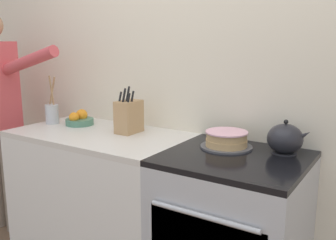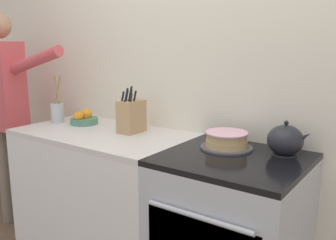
{
  "view_description": "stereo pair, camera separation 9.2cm",
  "coord_description": "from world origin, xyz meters",
  "px_view_note": "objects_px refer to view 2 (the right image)",
  "views": [
    {
      "loc": [
        1.0,
        -1.41,
        1.48
      ],
      "look_at": [
        -0.1,
        0.3,
        1.06
      ],
      "focal_mm": 40.0,
      "sensor_mm": 36.0,
      "label": 1
    },
    {
      "loc": [
        1.07,
        -1.36,
        1.48
      ],
      "look_at": [
        -0.1,
        0.3,
        1.06
      ],
      "focal_mm": 40.0,
      "sensor_mm": 36.0,
      "label": 2
    }
  ],
  "objects_px": {
    "layer_cake": "(227,141)",
    "knife_block": "(131,116)",
    "tea_kettle": "(286,140)",
    "utensil_crock": "(57,112)",
    "person_baker": "(5,103)",
    "stove_range": "(230,238)",
    "fruit_bowl": "(84,119)"
  },
  "relations": [
    {
      "from": "tea_kettle",
      "to": "knife_block",
      "type": "relative_size",
      "value": 0.76
    },
    {
      "from": "utensil_crock",
      "to": "person_baker",
      "type": "height_order",
      "value": "person_baker"
    },
    {
      "from": "fruit_bowl",
      "to": "person_baker",
      "type": "bearing_deg",
      "value": -166.21
    },
    {
      "from": "person_baker",
      "to": "stove_range",
      "type": "bearing_deg",
      "value": 14.62
    },
    {
      "from": "layer_cake",
      "to": "knife_block",
      "type": "xyz_separation_m",
      "value": [
        -0.67,
        -0.01,
        0.06
      ]
    },
    {
      "from": "stove_range",
      "to": "fruit_bowl",
      "type": "xyz_separation_m",
      "value": [
        -1.21,
        0.1,
        0.49
      ]
    },
    {
      "from": "tea_kettle",
      "to": "person_baker",
      "type": "xyz_separation_m",
      "value": [
        -2.11,
        -0.26,
        0.03
      ]
    },
    {
      "from": "layer_cake",
      "to": "fruit_bowl",
      "type": "relative_size",
      "value": 1.47
    },
    {
      "from": "stove_range",
      "to": "layer_cake",
      "type": "distance_m",
      "value": 0.52
    },
    {
      "from": "fruit_bowl",
      "to": "person_baker",
      "type": "distance_m",
      "value": 0.72
    },
    {
      "from": "fruit_bowl",
      "to": "person_baker",
      "type": "height_order",
      "value": "person_baker"
    },
    {
      "from": "stove_range",
      "to": "person_baker",
      "type": "height_order",
      "value": "person_baker"
    },
    {
      "from": "layer_cake",
      "to": "knife_block",
      "type": "relative_size",
      "value": 0.95
    },
    {
      "from": "layer_cake",
      "to": "tea_kettle",
      "type": "xyz_separation_m",
      "value": [
        0.3,
        0.06,
        0.03
      ]
    },
    {
      "from": "utensil_crock",
      "to": "stove_range",
      "type": "bearing_deg",
      "value": -0.95
    },
    {
      "from": "layer_cake",
      "to": "knife_block",
      "type": "bearing_deg",
      "value": -178.77
    },
    {
      "from": "tea_kettle",
      "to": "utensil_crock",
      "type": "relative_size",
      "value": 0.66
    },
    {
      "from": "layer_cake",
      "to": "fruit_bowl",
      "type": "distance_m",
      "value": 1.11
    },
    {
      "from": "tea_kettle",
      "to": "knife_block",
      "type": "height_order",
      "value": "knife_block"
    },
    {
      "from": "utensil_crock",
      "to": "person_baker",
      "type": "distance_m",
      "value": 0.51
    },
    {
      "from": "tea_kettle",
      "to": "layer_cake",
      "type": "bearing_deg",
      "value": -168.04
    },
    {
      "from": "layer_cake",
      "to": "fruit_bowl",
      "type": "height_order",
      "value": "fruit_bowl"
    },
    {
      "from": "knife_block",
      "to": "person_baker",
      "type": "bearing_deg",
      "value": -171.01
    },
    {
      "from": "stove_range",
      "to": "fruit_bowl",
      "type": "relative_size",
      "value": 4.67
    },
    {
      "from": "knife_block",
      "to": "stove_range",
      "type": "bearing_deg",
      "value": -7.86
    },
    {
      "from": "tea_kettle",
      "to": "fruit_bowl",
      "type": "xyz_separation_m",
      "value": [
        -1.42,
        -0.09,
        -0.04
      ]
    },
    {
      "from": "knife_block",
      "to": "fruit_bowl",
      "type": "xyz_separation_m",
      "value": [
        -0.44,
        -0.01,
        -0.07
      ]
    },
    {
      "from": "tea_kettle",
      "to": "person_baker",
      "type": "height_order",
      "value": "person_baker"
    },
    {
      "from": "tea_kettle",
      "to": "utensil_crock",
      "type": "distance_m",
      "value": 1.62
    },
    {
      "from": "tea_kettle",
      "to": "utensil_crock",
      "type": "xyz_separation_m",
      "value": [
        -1.61,
        -0.16,
        -0.0
      ]
    },
    {
      "from": "stove_range",
      "to": "person_baker",
      "type": "distance_m",
      "value": 1.99
    },
    {
      "from": "utensil_crock",
      "to": "fruit_bowl",
      "type": "distance_m",
      "value": 0.21
    }
  ]
}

